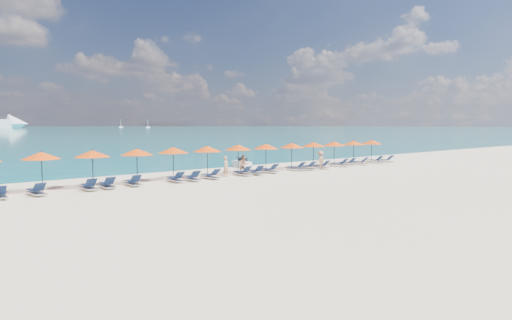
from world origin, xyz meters
TOP-DOWN VIEW (x-y plane):
  - ground at (0.00, 0.00)m, footprint 1400.00×1400.00m
  - sailboat_near at (225.23, 506.13)m, footprint 5.64×1.88m
  - sailboat_far at (214.13, 570.45)m, footprint 6.03×2.01m
  - jetski at (3.29, 9.04)m, footprint 1.31×2.46m
  - beachgoer_a at (-1.78, 4.24)m, footprint 0.65×0.58m
  - beachgoer_b at (0.16, 4.68)m, footprint 0.81×0.65m
  - beachgoer_c at (7.44, 3.55)m, footprint 1.08×0.66m
  - umbrella_1 at (-13.66, 5.22)m, footprint 2.10×2.10m
  - umbrella_2 at (-10.92, 5.02)m, footprint 2.10×2.10m
  - umbrella_3 at (-8.16, 4.97)m, footprint 2.10×2.10m
  - umbrella_4 at (-5.45, 5.23)m, footprint 2.10×2.10m
  - umbrella_5 at (-2.84, 5.03)m, footprint 2.10×2.10m
  - umbrella_6 at (0.05, 5.22)m, footprint 2.10×2.10m
  - umbrella_7 at (2.75, 5.12)m, footprint 2.10×2.10m
  - umbrella_8 at (5.45, 4.97)m, footprint 2.10×2.10m
  - umbrella_9 at (8.33, 5.21)m, footprint 2.10×2.10m
  - umbrella_10 at (10.92, 5.04)m, footprint 2.10×2.10m
  - umbrella_11 at (13.82, 5.11)m, footprint 2.10×2.10m
  - umbrella_12 at (16.55, 5.01)m, footprint 2.10×2.10m
  - lounger_2 at (-14.27, 3.81)m, footprint 0.75×1.74m
  - lounger_3 at (-11.54, 3.92)m, footprint 0.70×1.73m
  - lounger_4 at (-10.47, 3.93)m, footprint 0.75×1.74m
  - lounger_5 at (-8.86, 4.00)m, footprint 0.75×1.74m
  - lounger_6 at (-6.02, 3.89)m, footprint 0.65×1.71m
  - lounger_7 at (-4.89, 3.72)m, footprint 0.79×1.75m
  - lounger_8 at (-3.35, 3.81)m, footprint 0.78×1.75m
  - lounger_9 at (-0.50, 3.96)m, footprint 0.67×1.72m
  - lounger_10 at (0.59, 3.79)m, footprint 0.76×1.75m
  - lounger_11 at (2.26, 4.09)m, footprint 0.63×1.70m
  - lounger_12 at (5.02, 3.95)m, footprint 0.79×1.75m
  - lounger_13 at (6.09, 3.78)m, footprint 0.66×1.72m
  - lounger_14 at (7.68, 3.70)m, footprint 0.78×1.75m
  - lounger_15 at (10.42, 3.99)m, footprint 0.77×1.75m
  - lounger_16 at (11.61, 4.06)m, footprint 0.73×1.74m
  - lounger_17 at (13.13, 3.81)m, footprint 0.79×1.75m
  - lounger_18 at (15.87, 4.07)m, footprint 0.72×1.73m
  - lounger_19 at (17.12, 3.72)m, footprint 0.72×1.73m

SIDE VIEW (x-z plane):
  - ground at x=0.00m, z-range 0.00..0.00m
  - lounger_2 at x=-14.27m, z-range -0.09..0.56m
  - lounger_3 at x=-11.54m, z-range -0.09..0.56m
  - lounger_4 at x=-10.47m, z-range -0.09..0.56m
  - lounger_5 at x=-8.86m, z-range -0.09..0.56m
  - lounger_6 at x=-6.02m, z-range -0.09..0.56m
  - lounger_7 at x=-4.89m, z-range -0.09..0.56m
  - lounger_8 at x=-3.35m, z-range -0.09..0.56m
  - lounger_9 at x=-0.50m, z-range -0.09..0.56m
  - lounger_10 at x=0.59m, z-range -0.09..0.56m
  - lounger_11 at x=2.26m, z-range -0.09..0.56m
  - lounger_12 at x=5.02m, z-range -0.09..0.56m
  - lounger_13 at x=6.09m, z-range -0.09..0.56m
  - lounger_14 at x=7.68m, z-range -0.09..0.56m
  - lounger_15 at x=10.42m, z-range -0.09..0.56m
  - lounger_16 at x=11.61m, z-range -0.09..0.56m
  - lounger_17 at x=13.13m, z-range -0.09..0.56m
  - lounger_18 at x=15.87m, z-range -0.09..0.56m
  - lounger_19 at x=17.12m, z-range -0.09..0.56m
  - jetski at x=3.29m, z-range -0.07..0.76m
  - beachgoer_b at x=0.16m, z-range 0.00..1.45m
  - beachgoer_a at x=-1.78m, z-range 0.00..1.49m
  - beachgoer_c at x=7.44m, z-range 0.00..1.56m
  - sailboat_near at x=225.23m, z-range -4.11..6.23m
  - sailboat_far at x=214.13m, z-range -4.40..6.67m
  - umbrella_1 at x=-13.66m, z-range 0.88..3.16m
  - umbrella_2 at x=-10.92m, z-range 0.88..3.16m
  - umbrella_3 at x=-8.16m, z-range 0.88..3.16m
  - umbrella_4 at x=-5.45m, z-range 0.88..3.16m
  - umbrella_5 at x=-2.84m, z-range 0.88..3.16m
  - umbrella_6 at x=0.05m, z-range 0.88..3.16m
  - umbrella_7 at x=2.75m, z-range 0.88..3.16m
  - umbrella_8 at x=5.45m, z-range 0.88..3.16m
  - umbrella_9 at x=8.33m, z-range 0.88..3.16m
  - umbrella_10 at x=10.92m, z-range 0.88..3.16m
  - umbrella_11 at x=13.82m, z-range 0.88..3.16m
  - umbrella_12 at x=16.55m, z-range 0.88..3.16m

